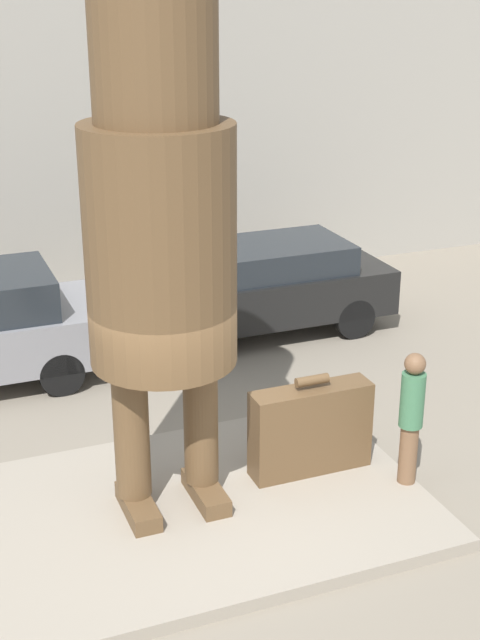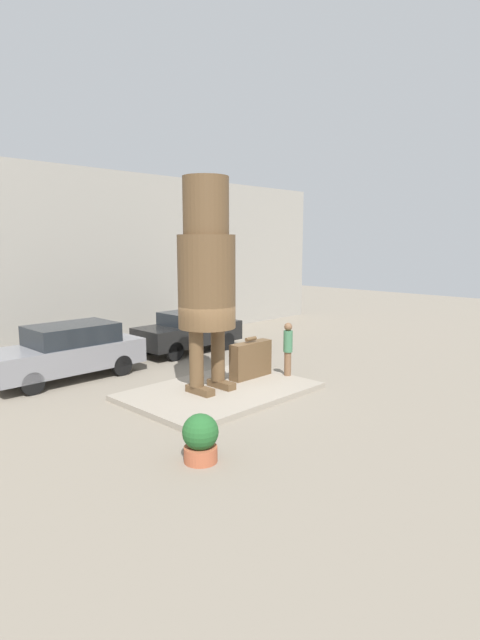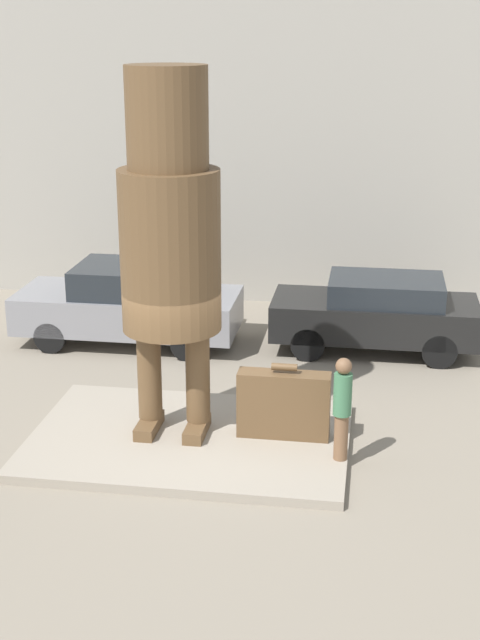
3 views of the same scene
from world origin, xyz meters
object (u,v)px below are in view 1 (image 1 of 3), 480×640
Objects in this scene: giant_suitcase at (311,429)px; tourist at (411,413)px; statue_figure at (159,212)px; parked_car_black at (268,285)px.

tourist is (0.94, -0.67, 0.35)m from giant_suitcase.
statue_figure is 3.90× the size of giant_suitcase.
statue_figure is 3.33m from giant_suitcase.
statue_figure is 6.21m from parked_car_black.
parked_car_black is at bearing 55.15° from statue_figure.
statue_figure reaches higher than tourist.
giant_suitcase is 4.79m from parked_car_black.
statue_figure reaches higher than parked_car_black.
statue_figure is at bearing 55.15° from parked_car_black.
tourist is at bearing -13.16° from statue_figure.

